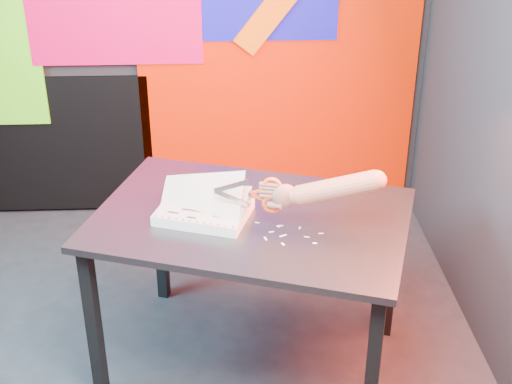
{
  "coord_description": "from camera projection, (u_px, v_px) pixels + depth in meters",
  "views": [
    {
      "loc": [
        0.35,
        -2.45,
        2.18
      ],
      "look_at": [
        0.46,
        0.03,
        0.87
      ],
      "focal_mm": 50.0,
      "sensor_mm": 36.0,
      "label": 1
    }
  ],
  "objects": [
    {
      "name": "printout_stack",
      "position": [
        204.0,
        211.0,
        2.86
      ],
      "size": [
        0.42,
        0.36,
        0.19
      ],
      "rotation": [
        0.0,
        0.0,
        -0.32
      ],
      "color": "silver",
      "rests_on": "work_table"
    },
    {
      "name": "scissors",
      "position": [
        267.0,
        195.0,
        2.75
      ],
      "size": [
        0.27,
        0.07,
        0.15
      ],
      "rotation": [
        0.0,
        0.0,
        -0.21
      ],
      "color": "silver",
      "rests_on": "printout_stack"
    },
    {
      "name": "hand_forearm",
      "position": [
        328.0,
        190.0,
        2.69
      ],
      "size": [
        0.46,
        0.15,
        0.19
      ],
      "rotation": [
        0.0,
        0.0,
        -0.21
      ],
      "color": "#8E5248",
      "rests_on": "work_table"
    },
    {
      "name": "paper_clippings",
      "position": [
        286.0,
        234.0,
        2.75
      ],
      "size": [
        0.26,
        0.18,
        0.0
      ],
      "color": "silver",
      "rests_on": "work_table"
    },
    {
      "name": "room",
      "position": [
        128.0,
        80.0,
        2.54
      ],
      "size": [
        3.01,
        3.01,
        2.71
      ],
      "color": "black",
      "rests_on": "ground"
    },
    {
      "name": "backdrop",
      "position": [
        174.0,
        62.0,
        4.02
      ],
      "size": [
        2.88,
        0.05,
        2.08
      ],
      "color": "red",
      "rests_on": "ground"
    },
    {
      "name": "work_table",
      "position": [
        251.0,
        234.0,
        2.92
      ],
      "size": [
        1.45,
        1.18,
        0.75
      ],
      "rotation": [
        0.0,
        0.0,
        -0.31
      ],
      "color": "black",
      "rests_on": "ground"
    }
  ]
}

